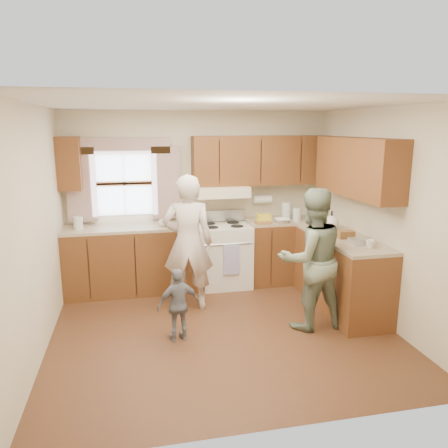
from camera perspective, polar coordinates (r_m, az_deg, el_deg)
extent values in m
plane|color=#4C2E17|center=(5.16, -0.17, -13.59)|extent=(3.80, 3.80, 0.00)
plane|color=white|center=(4.63, -0.19, 15.36)|extent=(3.80, 3.80, 0.00)
plane|color=beige|center=(6.43, -3.37, 3.39)|extent=(3.80, 0.00, 3.80)
plane|color=beige|center=(3.11, 6.46, -6.74)|extent=(3.80, 0.00, 3.80)
plane|color=beige|center=(4.74, -23.27, -0.94)|extent=(0.00, 3.50, 3.50)
plane|color=beige|center=(5.45, 19.79, 0.98)|extent=(0.00, 3.50, 3.50)
cube|color=#43230E|center=(6.25, -11.89, -4.67)|extent=(1.82, 0.60, 0.90)
cube|color=#43230E|center=(6.64, 8.21, -3.50)|extent=(1.22, 0.60, 0.90)
cube|color=#45210F|center=(5.78, 14.96, -6.27)|extent=(0.60, 1.65, 0.90)
cube|color=tan|center=(6.13, -12.08, -0.47)|extent=(1.82, 0.60, 0.04)
cube|color=tan|center=(6.53, 8.34, 0.46)|extent=(1.22, 0.60, 0.04)
cube|color=tan|center=(5.65, 15.23, -1.75)|extent=(0.60, 1.65, 0.04)
cube|color=#43230E|center=(6.41, 4.86, 8.28)|extent=(2.00, 0.33, 0.70)
cube|color=#45210F|center=(6.19, -19.57, 7.46)|extent=(0.30, 0.33, 0.70)
cube|color=#45210F|center=(5.57, 17.00, 7.14)|extent=(0.33, 1.65, 0.70)
cube|color=beige|center=(6.24, -0.33, 4.29)|extent=(0.76, 0.45, 0.15)
cube|color=silver|center=(6.31, -12.88, 5.21)|extent=(0.90, 0.03, 0.90)
cube|color=gold|center=(6.30, -18.18, 4.88)|extent=(0.40, 0.05, 1.02)
cube|color=gold|center=(6.28, -7.56, 5.38)|extent=(0.40, 0.05, 1.02)
cube|color=gold|center=(6.22, -13.12, 9.91)|extent=(1.30, 0.05, 0.22)
cylinder|color=white|center=(6.55, 5.02, 3.26)|extent=(0.27, 0.12, 0.12)
imported|color=silver|center=(6.02, -7.89, 0.13)|extent=(0.14, 0.14, 0.10)
imported|color=silver|center=(6.60, 11.78, 2.03)|extent=(0.17, 0.17, 0.31)
imported|color=silver|center=(6.28, 7.61, 0.45)|extent=(0.24, 0.24, 0.05)
imported|color=silver|center=(5.19, 18.53, -2.47)|extent=(0.12, 0.12, 0.09)
cylinder|color=silver|center=(6.11, -18.51, 0.13)|extent=(0.12, 0.12, 0.17)
cube|color=olive|center=(6.19, 5.14, 0.16)|extent=(0.23, 0.17, 0.02)
cube|color=yellow|center=(6.32, 5.20, 0.83)|extent=(0.19, 0.13, 0.11)
cylinder|color=silver|center=(6.50, 8.15, 1.73)|extent=(0.14, 0.14, 0.25)
cylinder|color=silver|center=(6.44, 9.50, 1.28)|extent=(0.12, 0.12, 0.19)
sphere|color=silver|center=(5.98, 13.85, 0.21)|extent=(0.18, 0.18, 0.18)
cube|color=olive|center=(5.55, 15.63, -1.34)|extent=(0.20, 0.11, 0.09)
cube|color=silver|center=(5.35, 17.55, -2.13)|extent=(0.27, 0.19, 0.06)
cube|color=silver|center=(6.36, -0.16, -4.10)|extent=(0.76, 0.64, 0.90)
cube|color=#B7B7BC|center=(6.47, -0.63, 1.13)|extent=(0.76, 0.10, 0.16)
cylinder|color=#B7B7BC|center=(5.99, 0.47, -2.67)|extent=(0.68, 0.03, 0.03)
cube|color=#4C4EB1|center=(6.04, 0.97, -4.71)|extent=(0.22, 0.02, 0.42)
cylinder|color=black|center=(6.32, -1.98, 0.06)|extent=(0.18, 0.18, 0.01)
cylinder|color=black|center=(6.39, 1.20, 0.21)|extent=(0.18, 0.18, 0.01)
cylinder|color=black|center=(6.08, -1.57, -0.44)|extent=(0.18, 0.18, 0.01)
cylinder|color=black|center=(6.16, 1.72, -0.28)|extent=(0.18, 0.18, 0.01)
imported|color=beige|center=(5.46, -4.73, -2.47)|extent=(0.69, 0.51, 1.72)
imported|color=#27432C|center=(5.04, 11.32, -4.53)|extent=(0.84, 0.68, 1.62)
imported|color=gray|center=(4.80, -5.94, -10.44)|extent=(0.51, 0.30, 0.81)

